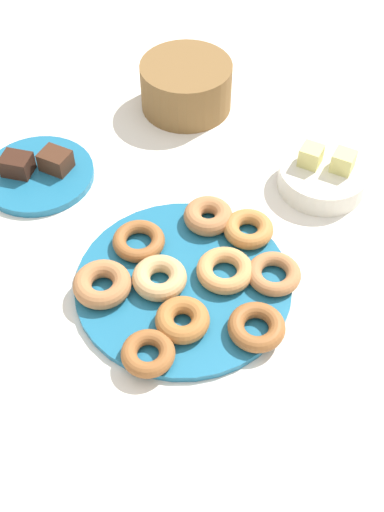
# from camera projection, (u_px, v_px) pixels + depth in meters

# --- Properties ---
(ground_plane) EXTENTS (2.40, 2.40, 0.00)m
(ground_plane) POSITION_uv_depth(u_px,v_px,m) (183.00, 286.00, 1.01)
(ground_plane) COLOR white
(donut_plate) EXTENTS (0.34, 0.34, 0.01)m
(donut_plate) POSITION_uv_depth(u_px,v_px,m) (183.00, 284.00, 1.00)
(donut_plate) COLOR #1E6B93
(donut_plate) RESTS_ON ground_plane
(donut_0) EXTENTS (0.12, 0.12, 0.03)m
(donut_0) POSITION_uv_depth(u_px,v_px,m) (208.00, 216.00, 1.07)
(donut_0) COLOR #B27547
(donut_0) RESTS_ON donut_plate
(donut_1) EXTENTS (0.10, 0.10, 0.03)m
(donut_1) POSITION_uv_depth(u_px,v_px,m) (159.00, 278.00, 0.99)
(donut_1) COLOR tan
(donut_1) RESTS_ON donut_plate
(donut_2) EXTENTS (0.11, 0.11, 0.03)m
(donut_2) POSITION_uv_depth(u_px,v_px,m) (182.00, 320.00, 0.94)
(donut_2) COLOR #AD6B33
(donut_2) RESTS_ON donut_plate
(donut_3) EXTENTS (0.12, 0.12, 0.02)m
(donut_3) POSITION_uv_depth(u_px,v_px,m) (256.00, 327.00, 0.93)
(donut_3) COLOR #995B2D
(donut_3) RESTS_ON donut_plate
(donut_4) EXTENTS (0.09, 0.09, 0.02)m
(donut_4) POSITION_uv_depth(u_px,v_px,m) (139.00, 241.00, 1.04)
(donut_4) COLOR #995B2D
(donut_4) RESTS_ON donut_plate
(donut_5) EXTENTS (0.10, 0.10, 0.02)m
(donut_5) POSITION_uv_depth(u_px,v_px,m) (274.00, 274.00, 0.99)
(donut_5) COLOR #B27547
(donut_5) RESTS_ON donut_plate
(donut_6) EXTENTS (0.10, 0.10, 0.03)m
(donut_6) POSITION_uv_depth(u_px,v_px,m) (225.00, 270.00, 1.00)
(donut_6) COLOR tan
(donut_6) RESTS_ON donut_plate
(donut_7) EXTENTS (0.13, 0.13, 0.03)m
(donut_7) POSITION_uv_depth(u_px,v_px,m) (102.00, 284.00, 0.98)
(donut_7) COLOR #B27547
(donut_7) RESTS_ON donut_plate
(donut_8) EXTENTS (0.10, 0.10, 0.02)m
(donut_8) POSITION_uv_depth(u_px,v_px,m) (148.00, 353.00, 0.90)
(donut_8) COLOR #995B2D
(donut_8) RESTS_ON donut_plate
(donut_9) EXTENTS (0.11, 0.11, 0.03)m
(donut_9) POSITION_uv_depth(u_px,v_px,m) (248.00, 229.00, 1.05)
(donut_9) COLOR #BC7A3D
(donut_9) RESTS_ON donut_plate
(cake_plate) EXTENTS (0.20, 0.20, 0.01)m
(cake_plate) POSITION_uv_depth(u_px,v_px,m) (38.00, 175.00, 1.16)
(cake_plate) COLOR #1E6B93
(cake_plate) RESTS_ON ground_plane
(brownie_near) EXTENTS (0.06, 0.05, 0.04)m
(brownie_near) POSITION_uv_depth(u_px,v_px,m) (17.00, 165.00, 1.14)
(brownie_near) COLOR #381E14
(brownie_near) RESTS_ON cake_plate
(brownie_far) EXTENTS (0.05, 0.04, 0.04)m
(brownie_far) POSITION_uv_depth(u_px,v_px,m) (56.00, 161.00, 1.15)
(brownie_far) COLOR #472819
(brownie_far) RESTS_ON cake_plate
(basket) EXTENTS (0.20, 0.20, 0.10)m
(basket) POSITION_uv_depth(u_px,v_px,m) (186.00, 86.00, 1.26)
(basket) COLOR brown
(basket) RESTS_ON ground_plane
(fruit_bowl) EXTENTS (0.16, 0.16, 0.04)m
(fruit_bowl) POSITION_uv_depth(u_px,v_px,m) (322.00, 177.00, 1.14)
(fruit_bowl) COLOR silver
(fruit_bowl) RESTS_ON ground_plane
(melon_chunk_left) EXTENTS (0.04, 0.04, 0.04)m
(melon_chunk_left) POSITION_uv_depth(u_px,v_px,m) (311.00, 156.00, 1.11)
(melon_chunk_left) COLOR #DBD67A
(melon_chunk_left) RESTS_ON fruit_bowl
(melon_chunk_right) EXTENTS (0.04, 0.04, 0.04)m
(melon_chunk_right) POSITION_uv_depth(u_px,v_px,m) (343.00, 161.00, 1.10)
(melon_chunk_right) COLOR #DBD67A
(melon_chunk_right) RESTS_ON fruit_bowl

